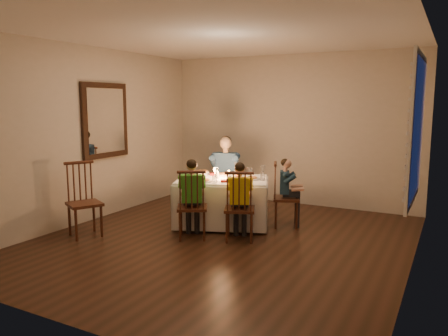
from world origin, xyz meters
The scene contains 26 objects.
ground centered at (0.00, 0.00, 0.00)m, with size 5.00×5.00×0.00m, color black.
wall_left centered at (-2.25, 0.00, 1.30)m, with size 0.02×5.00×2.60m, color beige.
wall_right centered at (2.25, 0.00, 1.30)m, with size 0.02×5.00×2.60m, color beige.
wall_back centered at (0.00, 2.50, 1.30)m, with size 4.50×0.02×2.60m, color beige.
ceiling centered at (0.00, 0.00, 2.60)m, with size 5.00×5.00×0.00m, color white.
dining_table centered at (-0.37, 0.67, 0.49)m, with size 1.58×1.37×0.65m.
chair_adult centered at (-0.65, 1.30, 0.00)m, with size 0.38×0.36×0.93m, color #39170F, non-canonical shape.
chair_near_left centered at (-0.41, -0.08, 0.00)m, with size 0.38×0.36×0.93m, color #39170F, non-canonical shape.
chair_near_right centered at (0.18, 0.13, 0.00)m, with size 0.38×0.36×0.93m, color #39170F, non-canonical shape.
chair_end centered at (0.49, 1.03, 0.00)m, with size 0.38×0.36×0.93m, color #39170F, non-canonical shape.
chair_extra centered at (-1.72, -0.68, 0.00)m, with size 0.41×0.39×1.00m, color #39170F, non-canonical shape.
adult centered at (-0.65, 1.30, 0.00)m, with size 0.45×0.42×1.24m, color #2D4C72, non-canonical shape.
child_green centered at (-0.41, -0.08, 0.00)m, with size 0.35×0.32×1.06m, color green, non-canonical shape.
child_yellow centered at (0.18, 0.13, 0.00)m, with size 0.33×0.30×1.03m, color yellow, non-canonical shape.
child_teal centered at (0.49, 1.03, 0.00)m, with size 0.31×0.28×0.99m, color #1B3344, non-canonical shape.
setting_adult centered at (-0.47, 0.95, 0.69)m, with size 0.26×0.26×0.02m, color white.
setting_green centered at (-0.49, 0.33, 0.69)m, with size 0.26×0.26×0.02m, color white.
setting_yellow centered at (-0.05, 0.52, 0.69)m, with size 0.26×0.26×0.02m, color white.
setting_teal centered at (0.02, 0.82, 0.69)m, with size 0.26×0.26×0.02m, color white.
candle_left centered at (-0.44, 0.64, 0.73)m, with size 0.06×0.06×0.10m, color white.
candle_right centered at (-0.28, 0.71, 0.73)m, with size 0.06×0.06×0.10m, color white.
squash centered at (-0.92, 0.74, 0.73)m, with size 0.09×0.09×0.09m, color #FFF443.
orange_fruit centered at (-0.16, 0.80, 0.72)m, with size 0.08×0.08×0.08m, color #F55014.
serving_bowl centered at (-0.79, 0.81, 0.71)m, with size 0.22×0.22×0.05m, color white.
wall_mirror centered at (-2.22, 0.30, 1.50)m, with size 0.06×0.95×1.15m.
window_blinds centered at (2.21, 0.10, 1.50)m, with size 0.07×1.34×1.54m.
Camera 1 is at (2.58, -4.81, 1.78)m, focal length 35.00 mm.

